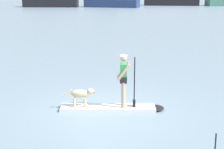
% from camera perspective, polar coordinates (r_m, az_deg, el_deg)
% --- Properties ---
extents(ground_plane, '(400.00, 400.00, 0.00)m').
position_cam_1_polar(ground_plane, '(11.28, -0.66, -5.66)').
color(ground_plane, gray).
extents(paddleboard, '(3.35, 1.02, 0.10)m').
position_cam_1_polar(paddleboard, '(11.26, 0.49, -5.43)').
color(paddleboard, silver).
rests_on(paddleboard, ground_plane).
extents(person_paddler, '(0.63, 0.52, 1.69)m').
position_cam_1_polar(person_paddler, '(10.96, 1.94, -0.37)').
color(person_paddler, tan).
rests_on(person_paddler, paddleboard).
extents(dog, '(1.02, 0.29, 0.59)m').
position_cam_1_polar(dog, '(11.17, -5.03, -3.22)').
color(dog, '#CCB78C').
rests_on(dog, paddleboard).
extents(moored_boat_outer, '(11.10, 4.89, 4.47)m').
position_cam_1_polar(moored_boat_outer, '(70.77, -0.26, 12.04)').
color(moored_boat_outer, navy).
rests_on(moored_boat_outer, ground_plane).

